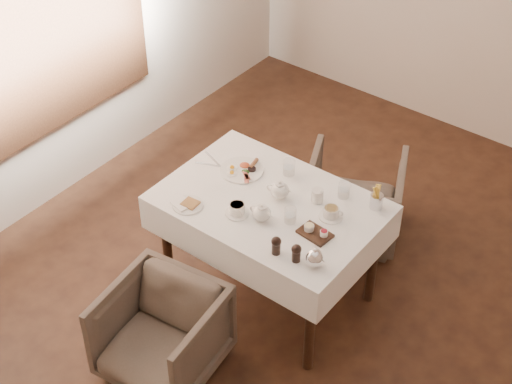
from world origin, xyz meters
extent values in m
plane|color=black|center=(0.00, 0.00, 0.00)|extent=(5.00, 5.00, 0.00)
plane|color=beige|center=(-2.25, 0.00, 1.45)|extent=(0.00, 5.00, 5.00)
cube|color=black|center=(-0.41, 0.04, 0.72)|extent=(1.20, 0.80, 0.04)
cube|color=white|center=(-0.41, 0.04, 0.64)|extent=(1.28, 0.88, 0.23)
cylinder|color=black|center=(-0.95, 0.38, 0.35)|extent=(0.06, 0.06, 0.70)
cylinder|color=black|center=(0.13, 0.38, 0.35)|extent=(0.06, 0.06, 0.70)
cylinder|color=black|center=(-0.95, -0.30, 0.35)|extent=(0.06, 0.06, 0.70)
cylinder|color=black|center=(0.13, -0.30, 0.35)|extent=(0.06, 0.06, 0.70)
imported|color=#50443A|center=(-0.53, -0.81, 0.29)|extent=(0.69, 0.71, 0.57)
imported|color=#50443A|center=(-0.31, 0.87, 0.30)|extent=(0.84, 0.85, 0.59)
cylinder|color=white|center=(-0.73, 0.17, 0.76)|extent=(0.27, 0.27, 0.01)
ellipsoid|color=#B0421F|center=(-0.74, 0.21, 0.77)|extent=(0.07, 0.06, 0.02)
cylinder|color=brown|center=(-0.70, 0.25, 0.78)|extent=(0.04, 0.10, 0.02)
cylinder|color=black|center=(-0.67, 0.21, 0.77)|extent=(0.05, 0.05, 0.02)
cube|color=maroon|center=(-0.65, 0.13, 0.77)|extent=(0.09, 0.09, 0.01)
ellipsoid|color=#264C19|center=(-0.69, 0.17, 0.77)|extent=(0.05, 0.04, 0.02)
cylinder|color=white|center=(-0.77, -0.28, 0.76)|extent=(0.18, 0.18, 0.01)
cube|color=brown|center=(-0.76, -0.27, 0.77)|extent=(0.10, 0.09, 0.01)
cube|color=white|center=(-0.80, -0.30, 0.77)|extent=(0.14, 0.12, 0.02)
cylinder|color=white|center=(-0.20, 0.21, 0.80)|extent=(0.08, 0.08, 0.08)
cylinder|color=white|center=(-0.50, -0.16, 0.76)|extent=(0.14, 0.14, 0.01)
cylinder|color=white|center=(-0.50, -0.16, 0.79)|extent=(0.12, 0.12, 0.06)
cylinder|color=olive|center=(-0.50, -0.16, 0.82)|extent=(0.08, 0.08, 0.00)
cylinder|color=white|center=(-0.06, 0.14, 0.76)|extent=(0.14, 0.14, 0.01)
cylinder|color=white|center=(-0.06, 0.14, 0.79)|extent=(0.11, 0.11, 0.06)
cylinder|color=olive|center=(-0.06, 0.14, 0.82)|extent=(0.08, 0.08, 0.00)
cylinder|color=silver|center=(-0.48, 0.32, 0.81)|extent=(0.08, 0.08, 0.10)
cylinder|color=silver|center=(-0.22, -0.03, 0.80)|extent=(0.07, 0.07, 0.10)
cylinder|color=silver|center=(-0.10, 0.34, 0.80)|extent=(0.09, 0.09, 0.10)
cube|color=black|center=(-0.04, -0.04, 0.76)|extent=(0.20, 0.14, 0.02)
cylinder|color=white|center=(-0.08, -0.04, 0.79)|extent=(0.06, 0.06, 0.03)
cylinder|color=maroon|center=(0.01, -0.03, 0.79)|extent=(0.05, 0.05, 0.03)
cylinder|color=silver|center=(0.10, 0.37, 0.80)|extent=(0.08, 0.08, 0.09)
cube|color=silver|center=(-0.95, 0.16, 0.76)|extent=(0.17, 0.07, 0.00)
cube|color=silver|center=(-0.92, 0.10, 0.76)|extent=(0.18, 0.08, 0.00)
camera|label=1|loc=(1.66, -2.79, 3.68)|focal=55.00mm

